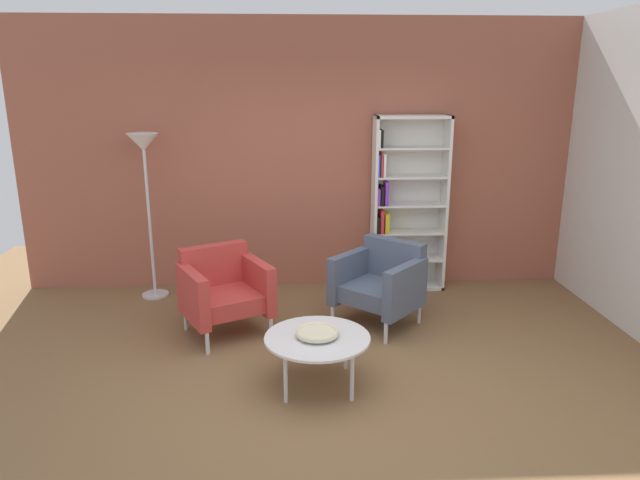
{
  "coord_description": "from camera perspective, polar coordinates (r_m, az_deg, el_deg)",
  "views": [
    {
      "loc": [
        -0.29,
        -3.87,
        2.26
      ],
      "look_at": [
        -0.04,
        0.84,
        0.95
      ],
      "focal_mm": 32.49,
      "sensor_mm": 36.0,
      "label": 1
    }
  ],
  "objects": [
    {
      "name": "armchair_by_bookshelf",
      "position": [
        5.36,
        -9.48,
        -4.83
      ],
      "size": [
        0.93,
        0.9,
        0.78
      ],
      "rotation": [
        0.0,
        0.0,
        0.48
      ],
      "color": "#B73833",
      "rests_on": "ground_plane"
    },
    {
      "name": "ground_plane",
      "position": [
        4.49,
        1.12,
        -14.7
      ],
      "size": [
        8.32,
        8.32,
        0.0
      ],
      "primitive_type": "plane",
      "color": "brown"
    },
    {
      "name": "bookshelf_tall",
      "position": [
        6.39,
        8.19,
        3.29
      ],
      "size": [
        0.8,
        0.3,
        1.9
      ],
      "color": "silver",
      "rests_on": "ground_plane"
    },
    {
      "name": "decorative_bowl",
      "position": [
        4.38,
        -0.27,
        -9.08
      ],
      "size": [
        0.32,
        0.32,
        0.05
      ],
      "color": "beige",
      "rests_on": "coffee_table_low"
    },
    {
      "name": "armchair_corner_red",
      "position": [
        5.52,
        6.0,
        -4.1
      ],
      "size": [
        0.95,
        0.95,
        0.78
      ],
      "rotation": [
        0.0,
        0.0,
        -0.74
      ],
      "color": "#4C566B",
      "rests_on": "ground_plane"
    },
    {
      "name": "brick_back_panel",
      "position": [
        6.39,
        -0.43,
        8.24
      ],
      "size": [
        6.4,
        0.12,
        2.9
      ],
      "primitive_type": "cube",
      "color": "#9E5642",
      "rests_on": "ground_plane"
    },
    {
      "name": "coffee_table_low",
      "position": [
        4.41,
        -0.27,
        -9.84
      ],
      "size": [
        0.8,
        0.8,
        0.4
      ],
      "color": "silver",
      "rests_on": "ground_plane"
    },
    {
      "name": "floor_lamp_torchiere",
      "position": [
        6.2,
        -16.88,
        7.35
      ],
      "size": [
        0.32,
        0.32,
        1.74
      ],
      "color": "silver",
      "rests_on": "ground_plane"
    }
  ]
}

